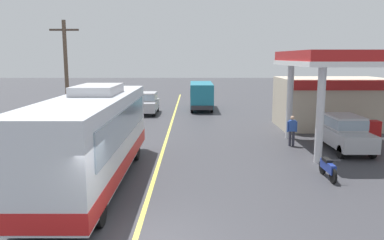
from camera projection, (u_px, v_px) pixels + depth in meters
ground at (173, 119)px, 29.66m from camera, size 120.00×120.00×0.00m
lane_divider_stripe at (169, 132)px, 24.72m from camera, size 0.16×50.00×0.01m
coach_bus_main at (93, 139)px, 14.49m from camera, size 2.60×11.04×3.69m
gas_station_roadside at (343, 92)px, 23.88m from camera, size 9.10×11.95×5.10m
car_at_pump at (345, 131)px, 19.64m from camera, size 1.70×4.20×1.82m
minibus_opposing_lane at (202, 93)px, 35.12m from camera, size 2.04×6.13×2.44m
motorcycle_parked_forecourt at (328, 168)px, 15.14m from camera, size 0.55×1.80×0.92m
pedestrian_near_pump at (292, 129)px, 20.61m from camera, size 0.55×0.22×1.66m
car_trailing_behind_bus at (147, 102)px, 32.45m from camera, size 1.70×4.20×1.82m
utility_pole_roadside at (67, 74)px, 24.05m from camera, size 1.80×0.24×7.06m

